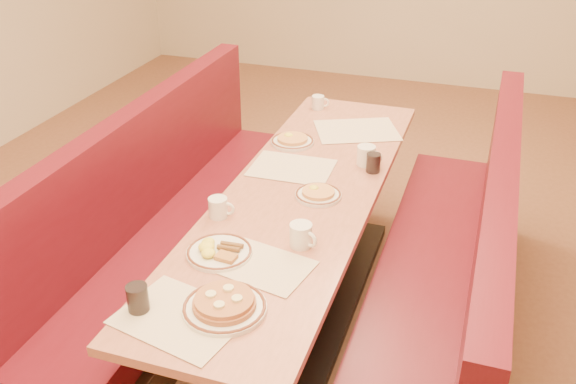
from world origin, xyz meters
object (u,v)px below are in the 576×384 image
(diner_table, at_px, (300,257))
(booth_right, at_px, (447,287))
(eggs_plate, at_px, (218,251))
(coffee_mug_a, at_px, (302,235))
(booth_left, at_px, (171,234))
(coffee_mug_b, at_px, (219,207))
(soda_tumbler_near, at_px, (138,299))
(coffee_mug_d, at_px, (319,102))
(coffee_mug_c, at_px, (367,155))
(pancake_plate, at_px, (224,305))
(soda_tumbler_mid, at_px, (373,163))

(diner_table, bearing_deg, booth_right, 0.00)
(eggs_plate, xyz_separation_m, coffee_mug_a, (0.30, 0.17, 0.04))
(diner_table, bearing_deg, booth_left, 180.00)
(coffee_mug_b, xyz_separation_m, soda_tumbler_near, (-0.00, -0.69, 0.01))
(diner_table, distance_m, coffee_mug_d, 1.17)
(booth_left, relative_size, eggs_plate, 9.32)
(coffee_mug_c, bearing_deg, pancake_plate, -93.00)
(eggs_plate, bearing_deg, coffee_mug_d, 92.34)
(diner_table, bearing_deg, coffee_mug_c, 59.18)
(coffee_mug_b, relative_size, soda_tumbler_near, 1.13)
(pancake_plate, distance_m, soda_tumbler_near, 0.31)
(diner_table, xyz_separation_m, coffee_mug_a, (0.14, -0.44, 0.43))
(booth_left, bearing_deg, booth_right, 0.00)
(coffee_mug_d, bearing_deg, coffee_mug_c, -70.20)
(booth_right, bearing_deg, soda_tumbler_mid, 144.79)
(eggs_plate, distance_m, soda_tumbler_mid, 1.03)
(booth_left, xyz_separation_m, coffee_mug_d, (0.51, 1.07, 0.43))
(soda_tumbler_mid, bearing_deg, coffee_mug_b, -130.33)
(coffee_mug_d, bearing_deg, diner_table, -92.22)
(booth_left, height_order, coffee_mug_a, booth_left)
(soda_tumbler_mid, bearing_deg, coffee_mug_d, 124.08)
(eggs_plate, bearing_deg, soda_tumbler_near, -106.67)
(diner_table, bearing_deg, eggs_plate, -104.27)
(coffee_mug_c, bearing_deg, diner_table, -114.24)
(eggs_plate, bearing_deg, pancake_plate, -62.40)
(diner_table, xyz_separation_m, booth_right, (0.73, 0.00, -0.01))
(soda_tumbler_near, bearing_deg, pancake_plate, 18.70)
(diner_table, xyz_separation_m, coffee_mug_c, (0.23, 0.39, 0.43))
(soda_tumbler_mid, bearing_deg, booth_right, -35.21)
(coffee_mug_c, relative_size, soda_tumbler_near, 1.26)
(eggs_plate, distance_m, coffee_mug_b, 0.30)
(booth_right, height_order, coffee_mug_a, booth_right)
(pancake_plate, relative_size, coffee_mug_c, 2.25)
(coffee_mug_d, relative_size, soda_tumbler_mid, 1.11)
(pancake_plate, bearing_deg, soda_tumbler_near, -161.30)
(booth_right, xyz_separation_m, coffee_mug_a, (-0.59, -0.44, 0.44))
(diner_table, height_order, coffee_mug_b, coffee_mug_b)
(booth_right, bearing_deg, coffee_mug_a, -143.09)
(booth_left, distance_m, coffee_mug_c, 1.13)
(booth_right, bearing_deg, soda_tumbler_near, -134.58)
(pancake_plate, distance_m, coffee_mug_d, 2.01)
(coffee_mug_d, bearing_deg, booth_right, -62.20)
(soda_tumbler_mid, bearing_deg, soda_tumbler_near, -112.58)
(eggs_plate, distance_m, soda_tumbler_near, 0.43)
(diner_table, distance_m, booth_left, 0.73)
(diner_table, distance_m, coffee_mug_a, 0.63)
(coffee_mug_c, height_order, soda_tumbler_near, soda_tumbler_near)
(booth_right, height_order, coffee_mug_c, booth_right)
(eggs_plate, bearing_deg, coffee_mug_c, 68.85)
(coffee_mug_d, distance_m, soda_tumbler_mid, 0.90)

